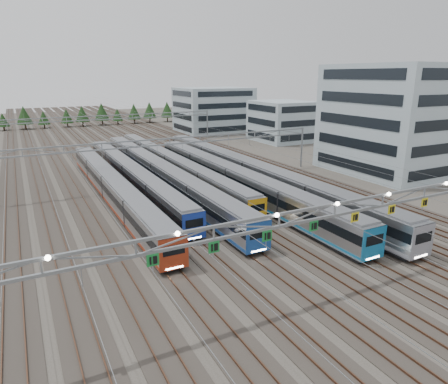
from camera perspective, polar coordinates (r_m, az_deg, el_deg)
name	(u,v)px	position (r m, az deg, el deg)	size (l,w,h in m)	color
ground	(328,288)	(37.36, 14.68, -13.11)	(400.00, 400.00, 0.00)	#47423A
track_bed	(102,132)	(126.76, -17.03, 8.18)	(54.00, 260.00, 5.42)	#2D2823
train_a	(112,187)	(61.28, -15.72, 0.72)	(2.92, 52.31, 3.81)	black
train_b	(131,175)	(68.19, -13.15, 2.41)	(2.83, 53.50, 3.68)	black
train_c	(160,173)	(68.07, -9.20, 2.71)	(2.99, 62.91, 3.90)	black
train_d	(172,164)	(75.41, -7.49, 3.99)	(2.76, 60.70, 3.59)	black
train_e	(234,179)	(62.91, 1.42, 1.84)	(3.07, 56.87, 4.01)	black
train_f	(250,172)	(67.20, 3.75, 2.81)	(3.17, 65.78, 4.14)	black
gantry_near	(335,213)	(34.38, 15.60, -2.85)	(56.36, 0.61, 8.08)	gray
gantry_mid	(170,147)	(68.52, -7.73, 6.44)	(56.36, 0.36, 8.00)	gray
gantry_far	(112,121)	(111.56, -15.75, 9.79)	(56.36, 0.36, 8.00)	gray
depot_bldg_south	(391,120)	(82.38, 22.81, 9.51)	(18.00, 22.00, 19.97)	#9AB1B7
depot_bldg_mid	(282,121)	(115.27, 8.28, 9.99)	(14.00, 16.00, 11.06)	#9AB1B7
depot_bldg_north	(213,110)	(133.08, -1.53, 11.64)	(22.00, 18.00, 14.10)	#9AB1B7
treeline	(100,114)	(157.07, -17.29, 10.62)	(106.40, 5.60, 7.02)	#332114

